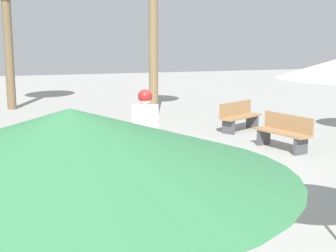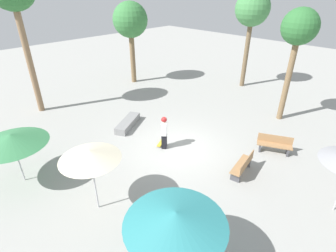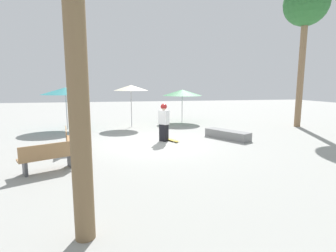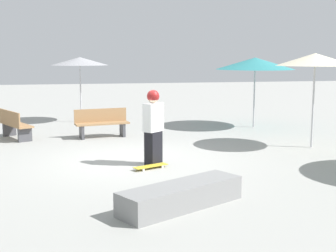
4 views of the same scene
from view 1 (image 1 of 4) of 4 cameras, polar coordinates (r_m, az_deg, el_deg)
name	(u,v)px [view 1 (image 1 of 4)]	position (r m, az deg, el deg)	size (l,w,h in m)	color
ground_plane	(162,167)	(9.82, -0.75, -5.05)	(60.00, 60.00, 0.00)	#9E9E99
skater_main	(145,129)	(9.11, -2.77, -0.37)	(0.50, 0.48, 1.69)	black
skateboard	(127,172)	(9.31, -5.07, -5.57)	(0.81, 0.52, 0.07)	gold
bench_near	(239,117)	(13.94, 8.68, 1.15)	(1.11, 1.63, 0.85)	#47474C
bench_far	(283,132)	(11.71, 13.89, -0.73)	(1.65, 0.71, 0.85)	#47474C
shade_umbrella_green	(71,143)	(2.76, -11.78, -2.01)	(2.66, 2.66, 2.20)	#B7B7BC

